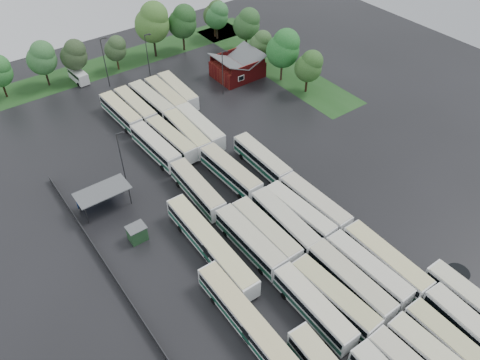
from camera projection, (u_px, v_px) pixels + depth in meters
ground at (277, 242)px, 68.57m from camera, size 160.00×160.00×0.00m
brick_building at (238, 69)px, 103.62m from camera, size 10.07×8.60×5.39m
wash_shed at (102, 192)px, 72.19m from camera, size 8.20×4.20×3.58m
utility_hut at (137, 233)px, 68.09m from camera, size 2.70×2.20×2.62m
grass_strip_north at (105, 66)px, 108.36m from camera, size 80.00×10.00×0.01m
grass_strip_east at (272, 63)px, 109.30m from camera, size 10.00×50.00×0.01m
west_fence at (114, 277)px, 63.15m from camera, size 0.10×50.00×1.20m
bus_r0c3 at (455, 348)px, 54.00m from camera, size 2.83×12.86×3.57m
bus_r0c4 at (474, 333)px, 55.39m from camera, size 3.41×13.31×3.67m
bus_r1c0 at (314, 307)px, 58.10m from camera, size 2.95×12.88×3.57m
bus_r1c1 at (334, 297)px, 59.12m from camera, size 3.39×13.18×3.64m
bus_r1c2 at (350, 281)px, 60.86m from camera, size 2.90×13.39×3.72m
bus_r1c3 at (367, 270)px, 62.34m from camera, size 3.05×13.07×3.62m
bus_r1c4 at (386, 261)px, 63.40m from camera, size 2.98×13.44×3.73m
bus_r2c0 at (250, 241)px, 66.07m from camera, size 2.89×13.20×3.67m
bus_r2c1 at (266, 232)px, 67.34m from camera, size 2.79×13.02×3.62m
bus_r2c2 at (285, 222)px, 68.73m from camera, size 3.24×13.32×3.68m
bus_r2c3 at (299, 213)px, 70.24m from camera, size 3.33×12.96×3.58m
bus_r2c4 at (315, 204)px, 71.68m from camera, size 3.06×13.07×3.62m
bus_r3c0 at (197, 189)px, 74.16m from camera, size 3.29×13.15×3.63m
bus_r3c2 at (230, 172)px, 77.12m from camera, size 3.27×13.53×3.74m
bus_r3c4 at (262, 160)px, 79.69m from camera, size 2.96×12.94×3.59m
bus_r4c0 at (156, 146)px, 82.39m from camera, size 3.28×13.07×3.61m
bus_r4c1 at (172, 140)px, 83.93m from camera, size 3.28×12.97×3.58m
bus_r4c2 at (187, 133)px, 85.28m from camera, size 3.34×13.25×3.66m
bus_r4c3 at (200, 127)px, 86.70m from camera, size 3.19×13.47×3.73m
bus_r5c0 at (121, 112)px, 90.50m from camera, size 3.15×12.83×3.55m
bus_r5c1 at (136, 107)px, 91.88m from camera, size 2.98×12.94×3.59m
bus_r5c2 at (152, 101)px, 93.23m from camera, size 3.28×13.46×3.72m
bus_r5c3 at (166, 96)px, 94.70m from camera, size 2.97×13.17×3.66m
bus_r5c4 at (178, 91)px, 96.30m from camera, size 3.33×13.07×3.61m
artic_bus_west_b at (210, 245)px, 65.48m from camera, size 3.17×19.88×3.68m
artic_bus_west_c at (250, 324)px, 56.32m from camera, size 2.92×19.15×3.55m
minibus at (78, 75)px, 102.21m from camera, size 2.63×6.10×2.60m
tree_north_1 at (42, 57)px, 97.58m from camera, size 6.15×6.15×10.19m
tree_north_2 at (74, 54)px, 99.75m from camera, size 5.65×5.65×9.37m
tree_north_3 at (116, 48)px, 103.79m from camera, size 4.87×4.87×8.06m
tree_north_4 at (153, 22)px, 106.40m from camera, size 7.95×7.95×13.16m
tree_north_5 at (183, 21)px, 109.73m from camera, size 6.77×6.77×11.21m
tree_north_6 at (217, 15)px, 115.15m from camera, size 5.69×5.69×9.42m
tree_east_0 at (309, 66)px, 95.99m from camera, size 5.66×5.66×9.37m
tree_east_1 at (284, 48)px, 98.62m from camera, size 7.09×7.09×11.74m
tree_east_2 at (261, 43)px, 105.33m from camera, size 4.99×4.99×8.27m
tree_east_3 at (247, 24)px, 109.90m from camera, size 6.30×6.30×10.44m
tree_east_4 at (215, 14)px, 116.06m from camera, size 5.67×5.63×9.33m
lamp_post_ne at (223, 70)px, 95.40m from camera, size 1.50×0.29×9.72m
lamp_post_nw at (121, 154)px, 75.39m from camera, size 1.44×0.28×9.35m
lamp_post_back_w at (105, 59)px, 97.44m from camera, size 1.68×0.33×10.93m
lamp_post_back_e at (148, 53)px, 100.68m from camera, size 1.54×0.30×9.98m
puddle_0 at (368, 338)px, 57.14m from camera, size 6.31×6.31×0.01m
puddle_1 at (445, 340)px, 56.88m from camera, size 3.02×3.02×0.01m
puddle_2 at (223, 279)px, 63.63m from camera, size 6.17×6.17×0.01m
puddle_3 at (290, 237)px, 69.25m from camera, size 3.92×3.92×0.01m
puddle_4 at (458, 272)px, 64.49m from camera, size 3.26×3.26×0.01m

